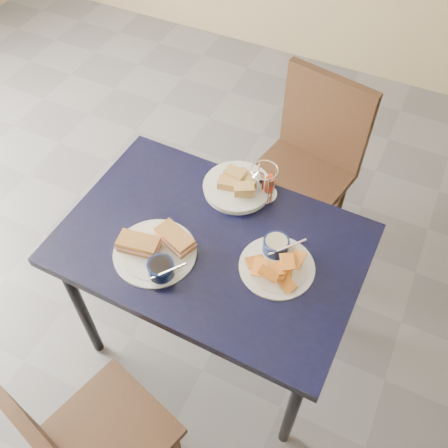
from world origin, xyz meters
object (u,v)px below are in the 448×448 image
at_px(dining_table, 212,254).
at_px(plantain_plate, 277,259).
at_px(sandwich_plate, 157,250).
at_px(chair_near, 93,448).
at_px(condiment_caddy, 262,183).
at_px(bread_basket, 238,186).
at_px(chair_far, 306,155).

height_order(dining_table, plantain_plate, plantain_plate).
bearing_deg(sandwich_plate, chair_near, -83.27).
xyz_separation_m(sandwich_plate, condiment_caddy, (0.21, 0.41, 0.03)).
height_order(chair_near, bread_basket, bread_basket).
xyz_separation_m(chair_near, bread_basket, (0.05, 0.98, 0.31)).
relative_size(chair_far, plantain_plate, 3.54).
relative_size(dining_table, sandwich_plate, 3.47).
bearing_deg(plantain_plate, dining_table, -176.16).
relative_size(plantain_plate, bread_basket, 1.00).
distance_m(chair_far, sandwich_plate, 0.98).
distance_m(dining_table, chair_far, 0.81).
relative_size(dining_table, plantain_plate, 4.17).
distance_m(chair_near, chair_far, 1.52).
bearing_deg(plantain_plate, chair_far, 100.26).
distance_m(dining_table, bread_basket, 0.28).
bearing_deg(chair_near, chair_far, 83.47).
bearing_deg(chair_far, dining_table, -97.12).
xyz_separation_m(chair_far, plantain_plate, (0.14, -0.77, 0.25)).
height_order(chair_near, chair_far, chair_far).
distance_m(chair_near, plantain_plate, 0.85).
bearing_deg(condiment_caddy, chair_near, -98.19).
relative_size(chair_near, chair_far, 0.89).
bearing_deg(bread_basket, dining_table, -85.58).
bearing_deg(condiment_caddy, dining_table, -103.91).
relative_size(chair_near, sandwich_plate, 2.62).
height_order(chair_far, plantain_plate, chair_far).
bearing_deg(bread_basket, chair_far, 77.25).
height_order(sandwich_plate, condiment_caddy, condiment_caddy).
bearing_deg(bread_basket, condiment_caddy, 12.56).
xyz_separation_m(dining_table, bread_basket, (-0.02, 0.26, 0.10)).
height_order(chair_far, bread_basket, chair_far).
distance_m(sandwich_plate, condiment_caddy, 0.47).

